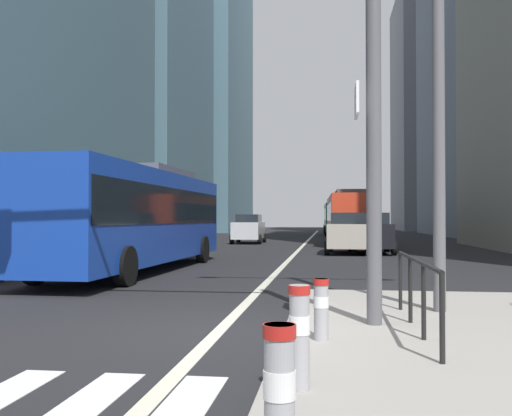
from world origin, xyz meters
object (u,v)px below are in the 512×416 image
(city_bus_red_distant, at_px, (338,217))
(traffic_signal_gantry, at_px, (224,55))
(city_bus_blue_oncoming, at_px, (136,213))
(bollard_right, at_px, (321,306))
(city_bus_red_receding, at_px, (349,216))
(bollard_front, at_px, (279,394))
(street_lamp_post, at_px, (438,0))
(car_oncoming_mid, at_px, (249,229))
(bollard_left, at_px, (299,332))
(car_receding_near, at_px, (371,233))
(car_receding_far, at_px, (348,233))

(city_bus_red_distant, distance_m, traffic_signal_gantry, 49.03)
(city_bus_blue_oncoming, xyz_separation_m, bollard_right, (5.97, -10.14, -1.26))
(city_bus_blue_oncoming, relative_size, city_bus_red_receding, 1.01)
(bollard_front, distance_m, bollard_right, 3.89)
(street_lamp_post, bearing_deg, car_oncoming_mid, 104.28)
(city_bus_red_receding, distance_m, bollard_left, 32.35)
(city_bus_red_receding, bearing_deg, street_lamp_post, -88.83)
(city_bus_blue_oncoming, bearing_deg, street_lamp_post, -44.32)
(car_receding_near, relative_size, street_lamp_post, 0.56)
(street_lamp_post, bearing_deg, city_bus_red_distant, 91.20)
(city_bus_red_receding, relative_size, street_lamp_post, 1.48)
(traffic_signal_gantry, xyz_separation_m, bollard_right, (1.46, -1.16, -3.55))
(city_bus_red_receding, bearing_deg, bollard_front, -92.54)
(city_bus_red_receding, xyz_separation_m, car_oncoming_mid, (-6.64, 0.56, -0.85))
(car_receding_near, bearing_deg, bollard_front, -95.25)
(car_oncoming_mid, bearing_deg, bollard_front, -81.58)
(car_oncoming_mid, xyz_separation_m, bollard_right, (5.31, -30.77, -0.41))
(street_lamp_post, bearing_deg, bollard_front, -108.13)
(bollard_front, bearing_deg, bollard_left, 89.34)
(city_bus_red_receding, bearing_deg, car_receding_far, -92.05)
(city_bus_blue_oncoming, bearing_deg, bollard_right, -59.51)
(car_receding_near, bearing_deg, car_receding_far, -168.21)
(car_receding_near, relative_size, bollard_front, 4.92)
(city_bus_blue_oncoming, relative_size, bollard_left, 12.87)
(car_oncoming_mid, relative_size, car_receding_near, 0.97)
(city_bus_red_distant, xyz_separation_m, bollard_left, (-1.06, -52.17, -1.17))
(bollard_front, height_order, bollard_left, bollard_left)
(street_lamp_post, xyz_separation_m, bollard_left, (-2.06, -4.55, -4.62))
(city_bus_blue_oncoming, distance_m, bollard_left, 13.59)
(city_bus_red_distant, relative_size, bollard_front, 12.86)
(traffic_signal_gantry, distance_m, bollard_right, 4.01)
(bollard_left, bearing_deg, city_bus_blue_oncoming, 115.41)
(car_oncoming_mid, distance_m, traffic_signal_gantry, 30.03)
(city_bus_red_distant, bearing_deg, car_receding_near, -87.73)
(car_receding_far, relative_size, bollard_front, 5.13)
(city_bus_red_receding, bearing_deg, car_oncoming_mid, 175.14)
(city_bus_red_receding, height_order, bollard_right, city_bus_red_receding)
(city_bus_red_receding, distance_m, bollard_right, 30.26)
(car_receding_far, xyz_separation_m, bollard_left, (-1.14, -22.44, -0.33))
(city_bus_red_distant, distance_m, car_receding_near, 29.54)
(car_receding_far, relative_size, bollard_left, 5.03)
(city_bus_red_receding, xyz_separation_m, bollard_front, (-1.51, -34.09, -1.18))
(city_bus_blue_oncoming, height_order, bollard_left, city_bus_blue_oncoming)
(city_bus_blue_oncoming, height_order, street_lamp_post, street_lamp_post)
(car_receding_near, height_order, street_lamp_post, street_lamp_post)
(city_bus_red_receding, bearing_deg, bollard_left, -92.64)
(car_receding_far, xyz_separation_m, traffic_signal_gantry, (-2.43, -19.19, 3.14))
(car_receding_far, relative_size, traffic_signal_gantry, 0.71)
(city_bus_red_receding, distance_m, car_oncoming_mid, 6.72)
(traffic_signal_gantry, height_order, bollard_left, traffic_signal_gantry)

